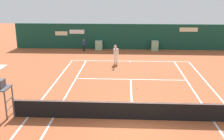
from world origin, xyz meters
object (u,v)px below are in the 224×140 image
Objects in this scene: player_on_baseline at (116,53)px; tennis_ball_near_service_line at (175,67)px; tennis_ball_by_sideline at (126,86)px; tennis_ball_mid_court at (137,88)px; ball_kid_centre_post at (84,44)px.

tennis_ball_near_service_line is at bearing 150.11° from player_on_baseline.
tennis_ball_near_service_line is at bearing 50.47° from tennis_ball_by_sideline.
player_on_baseline reaches higher than tennis_ball_mid_court.
player_on_baseline is 6.56m from tennis_ball_mid_court.
player_on_baseline is 26.46× the size of tennis_ball_mid_court.
ball_kid_centre_post is 18.44× the size of tennis_ball_near_service_line.
ball_kid_centre_post is 12.40m from tennis_ball_mid_court.
player_on_baseline reaches higher than tennis_ball_by_sideline.
ball_kid_centre_post reaches higher than tennis_ball_mid_court.
ball_kid_centre_post is 11.74m from tennis_ball_by_sideline.
tennis_ball_near_service_line is at bearing 57.67° from tennis_ball_mid_court.
tennis_ball_near_service_line is (3.38, 5.35, 0.00)m from tennis_ball_mid_court.
ball_kid_centre_post is at bearing 145.53° from tennis_ball_near_service_line.
tennis_ball_mid_court is (5.20, -11.24, -0.69)m from ball_kid_centre_post.
player_on_baseline is at bearing 99.15° from tennis_ball_by_sideline.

